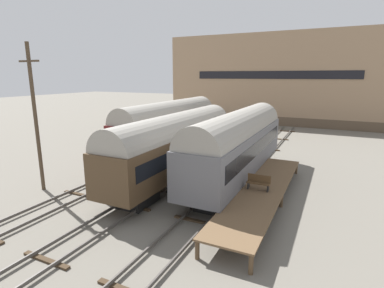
{
  "coord_description": "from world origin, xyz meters",
  "views": [
    {
      "loc": [
        10.55,
        -16.49,
        7.73
      ],
      "look_at": [
        0.0,
        5.3,
        2.2
      ],
      "focal_mm": 28.0,
      "sensor_mm": 36.0,
      "label": 1
    }
  ],
  "objects_px": {
    "train_car_grey": "(238,142)",
    "utility_pole": "(35,117)",
    "bench": "(259,182)",
    "train_car_brown": "(176,143)",
    "train_car_maroon": "(170,124)",
    "person_worker": "(101,184)"
  },
  "relations": [
    {
      "from": "train_car_grey",
      "to": "utility_pole",
      "type": "bearing_deg",
      "value": -146.94
    },
    {
      "from": "bench",
      "to": "utility_pole",
      "type": "bearing_deg",
      "value": -164.1
    },
    {
      "from": "train_car_brown",
      "to": "bench",
      "type": "relative_size",
      "value": 10.97
    },
    {
      "from": "train_car_grey",
      "to": "train_car_maroon",
      "type": "height_order",
      "value": "train_car_maroon"
    },
    {
      "from": "train_car_grey",
      "to": "person_worker",
      "type": "height_order",
      "value": "train_car_grey"
    },
    {
      "from": "train_car_grey",
      "to": "utility_pole",
      "type": "relative_size",
      "value": 1.56
    },
    {
      "from": "train_car_maroon",
      "to": "train_car_grey",
      "type": "bearing_deg",
      "value": -29.74
    },
    {
      "from": "utility_pole",
      "to": "train_car_brown",
      "type": "bearing_deg",
      "value": 38.86
    },
    {
      "from": "train_car_maroon",
      "to": "person_worker",
      "type": "bearing_deg",
      "value": -81.37
    },
    {
      "from": "train_car_maroon",
      "to": "person_worker",
      "type": "height_order",
      "value": "train_car_maroon"
    },
    {
      "from": "train_car_grey",
      "to": "utility_pole",
      "type": "distance_m",
      "value": 13.99
    },
    {
      "from": "train_car_grey",
      "to": "bench",
      "type": "distance_m",
      "value": 4.57
    },
    {
      "from": "utility_pole",
      "to": "person_worker",
      "type": "bearing_deg",
      "value": 4.7
    },
    {
      "from": "person_worker",
      "to": "train_car_maroon",
      "type": "bearing_deg",
      "value": 98.63
    },
    {
      "from": "person_worker",
      "to": "bench",
      "type": "bearing_deg",
      "value": 21.45
    },
    {
      "from": "train_car_grey",
      "to": "person_worker",
      "type": "xyz_separation_m",
      "value": [
        -6.71,
        -7.14,
        -1.95
      ]
    },
    {
      "from": "train_car_grey",
      "to": "bench",
      "type": "xyz_separation_m",
      "value": [
        2.45,
        -3.54,
        -1.52
      ]
    },
    {
      "from": "person_worker",
      "to": "train_car_brown",
      "type": "bearing_deg",
      "value": 66.05
    },
    {
      "from": "utility_pole",
      "to": "train_car_maroon",
      "type": "bearing_deg",
      "value": 76.17
    },
    {
      "from": "train_car_maroon",
      "to": "bench",
      "type": "height_order",
      "value": "train_car_maroon"
    },
    {
      "from": "train_car_brown",
      "to": "train_car_grey",
      "type": "xyz_separation_m",
      "value": [
        4.27,
        1.64,
        0.13
      ]
    },
    {
      "from": "train_car_grey",
      "to": "utility_pole",
      "type": "xyz_separation_m",
      "value": [
        -11.59,
        -7.54,
        2.08
      ]
    }
  ]
}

